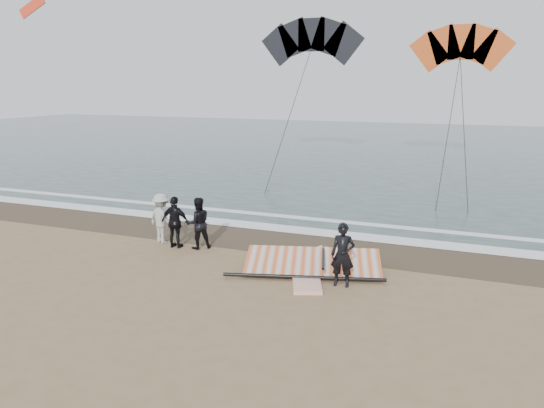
{
  "coord_description": "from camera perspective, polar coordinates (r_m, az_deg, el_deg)",
  "views": [
    {
      "loc": [
        5.08,
        -11.25,
        5.1
      ],
      "look_at": [
        -0.55,
        3.0,
        1.6
      ],
      "focal_mm": 35.0,
      "sensor_mm": 36.0,
      "label": 1
    }
  ],
  "objects": [
    {
      "name": "ground",
      "position": [
        13.36,
        -2.55,
        -9.59
      ],
      "size": [
        120.0,
        120.0,
        0.0
      ],
      "primitive_type": "plane",
      "color": "#8C704C",
      "rests_on": "ground"
    },
    {
      "name": "kite_red",
      "position": [
        34.07,
        19.64,
        15.25
      ],
      "size": [
        6.4,
        6.19,
        13.88
      ],
      "color": "#CF4C18",
      "rests_on": "ground"
    },
    {
      "name": "distant_kites",
      "position": [
        57.39,
        -24.67,
        18.93
      ],
      "size": [
        14.31,
        6.12,
        7.51
      ],
      "color": "black",
      "rests_on": "ground"
    },
    {
      "name": "sail_rig",
      "position": [
        14.94,
        4.32,
        -6.35
      ],
      "size": [
        4.17,
        2.65,
        0.5
      ],
      "color": "black",
      "rests_on": "ground"
    },
    {
      "name": "wet_sand",
      "position": [
        17.32,
        3.54,
        -4.27
      ],
      "size": [
        120.0,
        2.8,
        0.01
      ],
      "primitive_type": "cube",
      "color": "#4C3D2B",
      "rests_on": "ground"
    },
    {
      "name": "trio_cluster",
      "position": [
        17.15,
        -10.21,
        -1.79
      ],
      "size": [
        2.5,
        1.05,
        1.65
      ],
      "color": "black",
      "rests_on": "ground"
    },
    {
      "name": "sea",
      "position": [
        44.84,
        15.0,
        5.92
      ],
      "size": [
        120.0,
        54.0,
        0.02
      ],
      "primitive_type": "cube",
      "color": "#233838",
      "rests_on": "ground"
    },
    {
      "name": "man_main",
      "position": [
        13.67,
        7.61,
        -5.44
      ],
      "size": [
        0.64,
        0.45,
        1.67
      ],
      "primitive_type": "imported",
      "rotation": [
        0.0,
        0.0,
        0.09
      ],
      "color": "black",
      "rests_on": "ground"
    },
    {
      "name": "foam_far",
      "position": [
        20.18,
        6.28,
        -1.78
      ],
      "size": [
        120.0,
        0.45,
        0.01
      ],
      "primitive_type": "cube",
      "color": "white",
      "rests_on": "sea"
    },
    {
      "name": "kite_dark",
      "position": [
        34.61,
        4.25,
        16.78
      ],
      "size": [
        7.44,
        5.31,
        12.68
      ],
      "color": "black",
      "rests_on": "ground"
    },
    {
      "name": "foam_near",
      "position": [
        18.6,
        4.89,
        -3.01
      ],
      "size": [
        120.0,
        0.9,
        0.01
      ],
      "primitive_type": "cube",
      "color": "white",
      "rests_on": "sea"
    },
    {
      "name": "board_white",
      "position": [
        14.45,
        3.64,
        -7.62
      ],
      "size": [
        1.58,
        2.66,
        0.1
      ],
      "primitive_type": "cube",
      "rotation": [
        0.0,
        0.0,
        0.36
      ],
      "color": "silver",
      "rests_on": "ground"
    },
    {
      "name": "board_cream",
      "position": [
        15.81,
        3.88,
        -5.8
      ],
      "size": [
        1.25,
        2.37,
        0.1
      ],
      "primitive_type": "cube",
      "rotation": [
        0.0,
        0.0,
        -0.3
      ],
      "color": "silver",
      "rests_on": "ground"
    }
  ]
}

